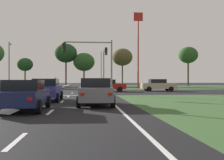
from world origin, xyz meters
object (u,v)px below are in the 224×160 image
(treeline_third, at_px, (25,65))
(treeline_seventh, at_px, (188,55))
(traffic_signal_far_right, at_px, (105,61))
(street_lamp_fourth, at_px, (102,66))
(treeline_sixth, at_px, (122,57))
(pedestrian_at_median, at_px, (56,81))
(treeline_fourth, at_px, (66,53))
(fastfood_pole_sign, at_px, (138,34))
(car_blue_second, at_px, (46,90))
(car_navy_fifth, at_px, (25,95))
(car_teal_third, at_px, (54,83))
(treeline_fifth, at_px, (84,62))
(car_grey_near, at_px, (95,92))
(traffic_signal_near_right, at_px, (93,57))
(car_red_fourth, at_px, (108,85))
(car_beige_sixth, at_px, (158,85))
(street_lamp_third, at_px, (9,62))

(treeline_third, distance_m, treeline_seventh, 39.97)
(traffic_signal_far_right, distance_m, street_lamp_fourth, 36.27)
(treeline_sixth, bearing_deg, street_lamp_fourth, 112.35)
(pedestrian_at_median, relative_size, treeline_third, 0.27)
(treeline_third, relative_size, treeline_fourth, 0.65)
(fastfood_pole_sign, height_order, treeline_sixth, fastfood_pole_sign)
(treeline_fourth, bearing_deg, street_lamp_fourth, 40.08)
(car_blue_second, xyz_separation_m, car_navy_fifth, (-0.14, -6.12, -0.04))
(treeline_fourth, distance_m, treeline_seventh, 30.36)
(fastfood_pole_sign, relative_size, treeline_sixth, 1.63)
(car_navy_fifth, bearing_deg, car_teal_third, 95.32)
(street_lamp_fourth, xyz_separation_m, treeline_seventh, (21.29, -8.47, 2.50))
(pedestrian_at_median, height_order, treeline_fifth, treeline_fifth)
(car_grey_near, height_order, street_lamp_fourth, street_lamp_fourth)
(fastfood_pole_sign, distance_m, treeline_fourth, 21.19)
(car_navy_fifth, relative_size, treeline_seventh, 0.45)
(traffic_signal_near_right, bearing_deg, car_red_fourth, 75.76)
(treeline_fifth, xyz_separation_m, treeline_seventh, (25.98, -0.73, 1.82))
(car_beige_sixth, height_order, fastfood_pole_sign, fastfood_pole_sign)
(treeline_sixth, bearing_deg, pedestrian_at_median, -123.49)
(car_teal_third, xyz_separation_m, treeline_seventh, (32.55, 4.89, 6.88))
(car_red_fourth, relative_size, treeline_third, 0.68)
(street_lamp_fourth, distance_m, fastfood_pole_sign, 23.71)
(treeline_fifth, bearing_deg, treeline_third, -177.10)
(car_navy_fifth, bearing_deg, treeline_fifth, 87.65)
(car_navy_fifth, distance_m, fastfood_pole_sign, 41.49)
(traffic_signal_far_right, bearing_deg, treeline_fourth, 104.95)
(treeline_fifth, bearing_deg, treeline_fourth, 178.57)
(street_lamp_fourth, distance_m, treeline_third, 20.42)
(street_lamp_third, bearing_deg, car_blue_second, -69.96)
(car_blue_second, height_order, treeline_third, treeline_third)
(car_beige_sixth, height_order, treeline_sixth, treeline_sixth)
(traffic_signal_far_right, relative_size, treeline_fifth, 0.74)
(car_red_fourth, height_order, treeline_fifth, treeline_fifth)
(traffic_signal_near_right, bearing_deg, treeline_seventh, 57.77)
(car_beige_sixth, distance_m, fastfood_pole_sign, 18.93)
(car_teal_third, xyz_separation_m, fastfood_pole_sign, (17.24, -9.00, 9.55))
(car_beige_sixth, xyz_separation_m, traffic_signal_near_right, (-8.88, -8.70, 2.98))
(car_grey_near, distance_m, treeline_sixth, 48.58)
(car_grey_near, distance_m, treeline_seventh, 55.97)
(car_red_fourth, relative_size, fastfood_pole_sign, 0.31)
(car_beige_sixth, distance_m, treeline_sixth, 28.69)
(car_grey_near, xyz_separation_m, treeline_fifth, (-1.34, 50.52, 5.05))
(treeline_fifth, relative_size, treeline_seventh, 0.83)
(traffic_signal_far_right, relative_size, street_lamp_third, 0.71)
(treeline_sixth, distance_m, treeline_seventh, 17.06)
(car_blue_second, bearing_deg, treeline_fourth, 92.86)
(car_navy_fifth, distance_m, treeline_third, 53.67)
(car_teal_third, distance_m, pedestrian_at_median, 17.53)
(car_grey_near, relative_size, treeline_fifth, 0.54)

